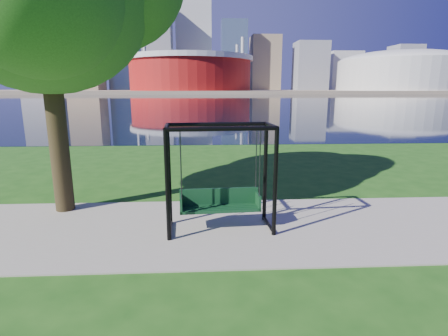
{
  "coord_description": "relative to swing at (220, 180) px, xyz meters",
  "views": [
    {
      "loc": [
        -0.41,
        -8.24,
        3.23
      ],
      "look_at": [
        0.03,
        0.0,
        1.35
      ],
      "focal_mm": 28.0,
      "sensor_mm": 36.0,
      "label": 1
    }
  ],
  "objects": [
    {
      "name": "path",
      "position": [
        0.1,
        0.07,
        -1.18
      ],
      "size": [
        120.0,
        4.0,
        0.03
      ],
      "primitive_type": "cube",
      "color": "#9E937F",
      "rests_on": "ground"
    },
    {
      "name": "swing",
      "position": [
        0.0,
        0.0,
        0.0
      ],
      "size": [
        2.48,
        1.2,
        2.47
      ],
      "rotation": [
        0.0,
        0.0,
        0.06
      ],
      "color": "black",
      "rests_on": "ground"
    },
    {
      "name": "ground",
      "position": [
        0.1,
        0.57,
        -1.19
      ],
      "size": [
        900.0,
        900.0,
        0.0
      ],
      "primitive_type": "plane",
      "color": "#1E5114",
      "rests_on": "ground"
    },
    {
      "name": "stadium",
      "position": [
        -9.9,
        235.57,
        13.03
      ],
      "size": [
        83.0,
        83.0,
        32.0
      ],
      "color": "maroon",
      "rests_on": "far_bank"
    },
    {
      "name": "skyline",
      "position": [
        -4.17,
        319.96,
        34.69
      ],
      "size": [
        392.0,
        66.0,
        96.5
      ],
      "color": "gray",
      "rests_on": "far_bank"
    },
    {
      "name": "river",
      "position": [
        0.1,
        102.57,
        -1.18
      ],
      "size": [
        900.0,
        180.0,
        0.02
      ],
      "primitive_type": "cube",
      "color": "black",
      "rests_on": "ground"
    },
    {
      "name": "far_bank",
      "position": [
        0.1,
        306.57,
        -0.19
      ],
      "size": [
        900.0,
        228.0,
        2.0
      ],
      "primitive_type": "cube",
      "color": "#937F60",
      "rests_on": "ground"
    },
    {
      "name": "arena",
      "position": [
        135.1,
        235.57,
        14.68
      ],
      "size": [
        84.0,
        84.0,
        26.56
      ],
      "color": "beige",
      "rests_on": "far_bank"
    }
  ]
}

